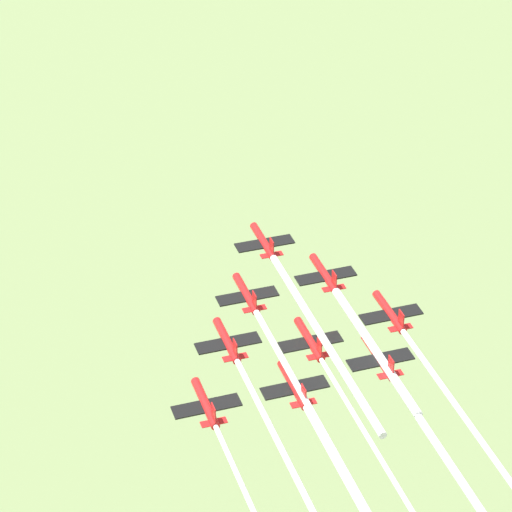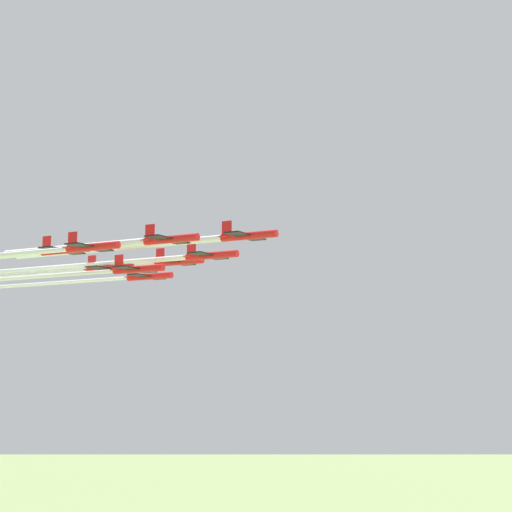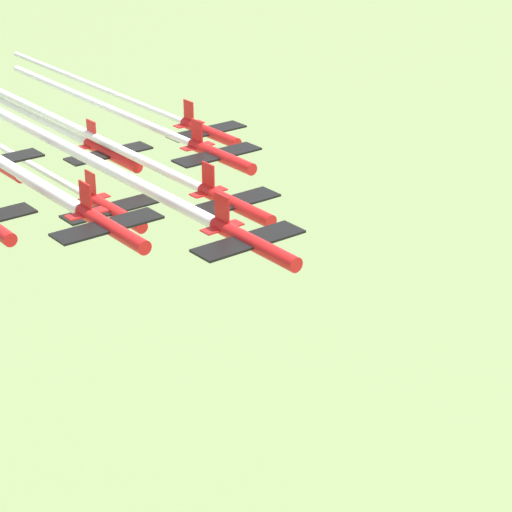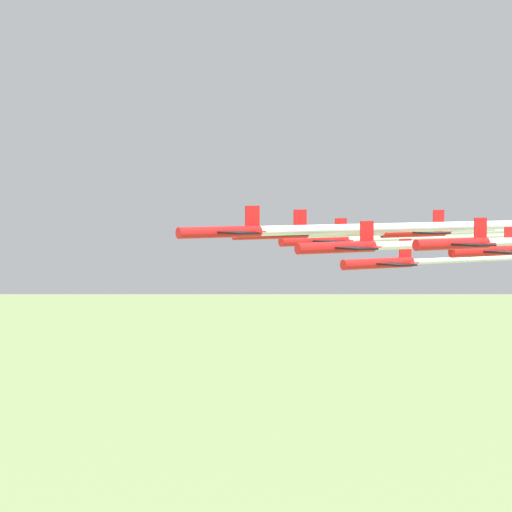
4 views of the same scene
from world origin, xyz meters
name	(u,v)px [view 1 (image 1 of 4)]	position (x,y,z in m)	size (l,w,h in m)	color
jet_0	(264,242)	(4.49, 2.55, 84.75)	(10.48, 10.26, 3.65)	red
jet_1	(247,295)	(11.28, -9.04, 82.95)	(10.48, 10.26, 3.65)	red
jet_2	(325,275)	(17.93, 2.85, 84.06)	(10.48, 10.26, 3.65)	red
jet_3	(227,342)	(18.06, -20.64, 83.32)	(10.48, 10.26, 3.65)	red
jet_4	(310,341)	(24.71, -8.75, 80.33)	(10.48, 10.26, 3.65)	red
jet_5	(390,313)	(31.36, 3.15, 82.64)	(10.48, 10.26, 3.65)	red
jet_6	(206,405)	(24.85, -32.24, 81.81)	(10.48, 10.26, 3.65)	red
jet_7	(294,386)	(31.50, -20.34, 81.82)	(10.48, 10.26, 3.65)	red
jet_8	(380,358)	(38.15, -8.45, 83.77)	(10.48, 10.26, 3.65)	red
smoke_trail_0	(323,338)	(29.34, -11.33, 84.70)	(41.55, 23.93, 1.19)	white
smoke_trail_1	(310,409)	(37.49, -23.69, 82.89)	(44.17, 25.28, 0.98)	white
smoke_trail_2	(374,349)	(36.33, -7.43, 84.01)	(28.73, 16.85, 1.33)	white
smoke_trail_3	(285,457)	(41.71, -33.85, 83.27)	(39.00, 22.32, 0.88)	white
smoke_trail_4	(369,439)	(45.91, -20.59, 80.27)	(34.02, 19.46, 0.73)	white
smoke_trail_5	(476,434)	(57.80, -11.63, 82.59)	(44.58, 25.45, 0.89)	white
smoke_trail_8	(458,476)	(61.33, -21.41, 83.71)	(38.19, 22.02, 1.12)	white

